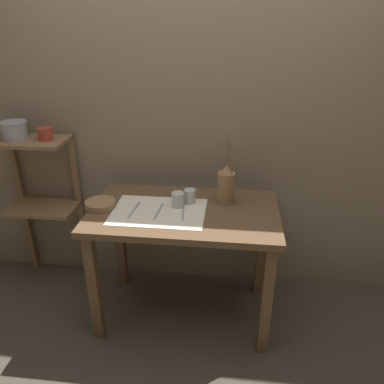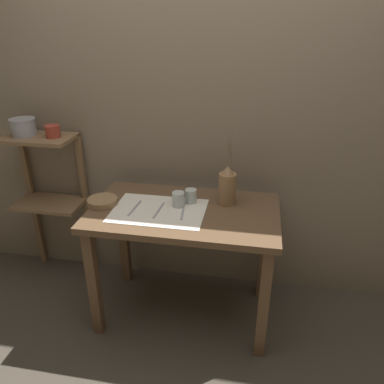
% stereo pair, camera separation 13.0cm
% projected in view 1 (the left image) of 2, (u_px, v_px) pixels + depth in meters
% --- Properties ---
extents(ground_plane, '(12.00, 12.00, 0.00)m').
position_uv_depth(ground_plane, '(185.00, 311.00, 2.56)').
color(ground_plane, '#473F35').
extents(stone_wall_back, '(7.00, 0.06, 2.40)m').
position_uv_depth(stone_wall_back, '(192.00, 122.00, 2.44)').
color(stone_wall_back, '#7A6B56').
rests_on(stone_wall_back, ground_plane).
extents(wooden_table, '(1.13, 0.65, 0.78)m').
position_uv_depth(wooden_table, '(184.00, 228.00, 2.28)').
color(wooden_table, brown).
rests_on(wooden_table, ground_plane).
extents(wooden_shelf_unit, '(0.47, 0.28, 1.11)m').
position_uv_depth(wooden_shelf_unit, '(42.00, 186.00, 2.60)').
color(wooden_shelf_unit, brown).
rests_on(wooden_shelf_unit, ground_plane).
extents(linen_cloth, '(0.55, 0.39, 0.00)m').
position_uv_depth(linen_cloth, '(159.00, 211.00, 2.20)').
color(linen_cloth, silver).
rests_on(linen_cloth, wooden_table).
extents(pitcher_with_flowers, '(0.10, 0.10, 0.44)m').
position_uv_depth(pitcher_with_flowers, '(226.00, 185.00, 2.27)').
color(pitcher_with_flowers, olive).
rests_on(pitcher_with_flowers, wooden_table).
extents(wooden_bowl, '(0.18, 0.18, 0.04)m').
position_uv_depth(wooden_bowl, '(100.00, 204.00, 2.25)').
color(wooden_bowl, '#8E6B47').
rests_on(wooden_bowl, wooden_table).
extents(glass_tumbler_near, '(0.07, 0.07, 0.09)m').
position_uv_depth(glass_tumbler_near, '(178.00, 200.00, 2.24)').
color(glass_tumbler_near, '#B7C1BC').
rests_on(glass_tumbler_near, wooden_table).
extents(glass_tumbler_far, '(0.07, 0.07, 0.08)m').
position_uv_depth(glass_tumbler_far, '(190.00, 196.00, 2.29)').
color(glass_tumbler_far, '#B7C1BC').
rests_on(glass_tumbler_far, wooden_table).
extents(fork_inner, '(0.03, 0.20, 0.00)m').
position_uv_depth(fork_inner, '(134.00, 210.00, 2.21)').
color(fork_inner, '#939399').
rests_on(fork_inner, wooden_table).
extents(fork_outer, '(0.02, 0.20, 0.00)m').
position_uv_depth(fork_outer, '(159.00, 211.00, 2.20)').
color(fork_outer, '#939399').
rests_on(fork_outer, wooden_table).
extents(spoon_outer, '(0.04, 0.21, 0.02)m').
position_uv_depth(spoon_outer, '(183.00, 207.00, 2.25)').
color(spoon_outer, '#939399').
rests_on(spoon_outer, wooden_table).
extents(metal_pot_large, '(0.17, 0.17, 0.11)m').
position_uv_depth(metal_pot_large, '(14.00, 130.00, 2.40)').
color(metal_pot_large, '#939399').
rests_on(metal_pot_large, wooden_shelf_unit).
extents(metal_pot_small, '(0.10, 0.10, 0.08)m').
position_uv_depth(metal_pot_small, '(45.00, 133.00, 2.38)').
color(metal_pot_small, '#9E3828').
rests_on(metal_pot_small, wooden_shelf_unit).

